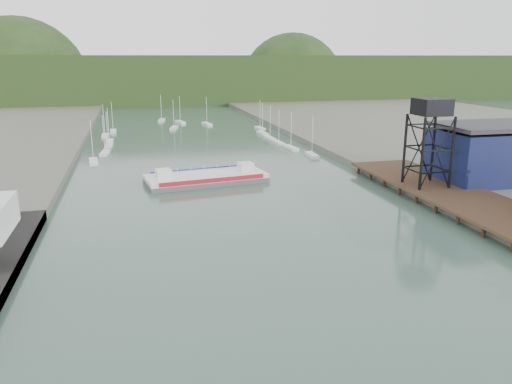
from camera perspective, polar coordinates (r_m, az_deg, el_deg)
name	(u,v)px	position (r m, az deg, el deg)	size (l,w,h in m)	color
east_pier	(479,205)	(89.83, 24.17, -1.32)	(14.00, 70.00, 2.45)	black
lift_tower	(431,112)	(96.54, 19.41, 8.58)	(6.50, 6.50, 16.00)	black
blue_shed	(490,153)	(108.11, 25.13, 4.02)	(20.50, 14.50, 11.30)	#0D113B
marina_sailboats	(190,137)	(163.77, -7.57, 6.30)	(57.71, 92.65, 0.90)	silver
distant_hills	(153,81)	(324.40, -11.72, 12.28)	(500.00, 120.00, 80.00)	black
chain_ferry	(206,178)	(104.37, -5.73, 1.64)	(25.74, 13.23, 3.54)	#4F4F52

